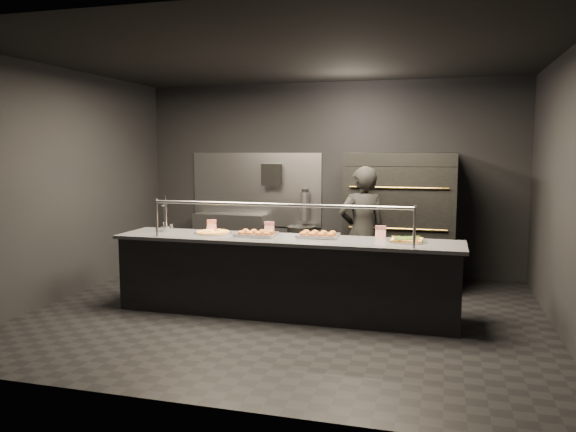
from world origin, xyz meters
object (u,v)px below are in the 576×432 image
Objects in this scene: service_counter at (285,276)px; towel_dispenser at (272,175)px; fire_extinguisher at (305,206)px; slider_tray_b at (318,235)px; round_pizza at (213,232)px; trash_bin at (301,250)px; prep_shelf at (230,241)px; slider_tray_a at (256,234)px; square_pizza at (407,240)px; beer_tap at (166,221)px; pizza_oven at (401,218)px; worker at (362,233)px.

service_counter is 2.78m from towel_dispenser.
fire_extinguisher is 2.36m from slider_tray_b.
round_pizza reaches higher than trash_bin.
slider_tray_b is at bearing -47.82° from prep_shelf.
slider_tray_a is at bearing -171.28° from slider_tray_b.
square_pizza is at bearing 1.94° from slider_tray_a.
beer_tap is 3.00m from square_pizza.
prep_shelf is (-2.80, 0.42, -0.52)m from pizza_oven.
square_pizza is 2.82m from trash_bin.
beer_tap is at bearing 178.86° from round_pizza.
pizza_oven reaches higher than trash_bin.
towel_dispenser is 0.73× the size of beer_tap.
towel_dispenser is 2.38m from round_pizza.
pizza_oven reaches higher than slider_tray_a.
round_pizza is 0.63× the size of trash_bin.
pizza_oven reaches higher than prep_shelf.
round_pizza is at bearing -1.14° from beer_tap.
fire_extinguisher is at bearing 98.30° from service_counter.
worker is (1.13, -1.22, 0.49)m from trash_bin.
trash_bin is at bearing 168.41° from pizza_oven.
slider_tray_b is (1.32, 0.06, 0.01)m from round_pizza.
service_counter is 1.06m from round_pizza.
square_pizza is at bearing -83.67° from pizza_oven.
prep_shelf is 2.43× the size of slider_tray_a.
round_pizza is 1.09× the size of square_pizza.
service_counter is at bearing -5.60° from round_pizza.
towel_dispenser is at bearing 5.71° from prep_shelf.
trash_bin is (1.24, -0.10, -0.07)m from prep_shelf.
prep_shelf is 2.39× the size of slider_tray_b.
worker reaches higher than prep_shelf.
fire_extinguisher is 2.39m from round_pizza.
towel_dispenser reaches higher than beer_tap.
service_counter reaches higher than prep_shelf.
fire_extinguisher is at bearing 75.42° from round_pizza.
trash_bin is at bearing -74.83° from worker.
fire_extinguisher reaches higher than slider_tray_a.
round_pizza is 2.35m from square_pizza.
round_pizza is 1.32m from slider_tray_b.
fire_extinguisher is 1.06× the size of beer_tap.
towel_dispenser is 0.74× the size of round_pizza.
towel_dispenser reaches higher than trash_bin.
slider_tray_a is at bearing -3.17° from beer_tap.
beer_tap is 0.66m from round_pizza.
prep_shelf is at bearing -174.29° from towel_dispenser.
prep_shelf is at bearing 124.59° from service_counter.
pizza_oven reaches higher than towel_dispenser.
towel_dispenser is at bearing 166.86° from pizza_oven.
beer_tap is at bearing -178.70° from slider_tray_b.
towel_dispenser is at bearing 119.47° from slider_tray_b.
trash_bin is at bearing 89.83° from slider_tray_a.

